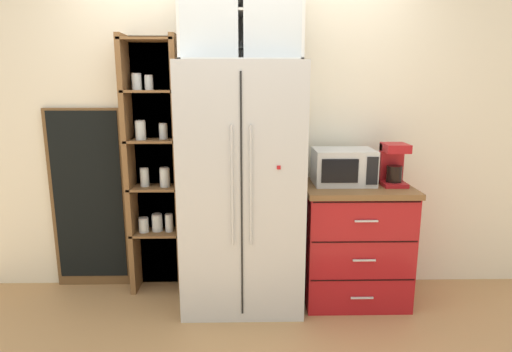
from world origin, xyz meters
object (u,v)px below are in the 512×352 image
object	(u,v)px
refrigerator	(242,188)
microwave	(343,167)
coffee_maker	(393,164)
bottle_clear	(359,172)
mug_navy	(360,182)
mug_cream	(356,178)
chalkboard_menu	(89,199)

from	to	relation	value
refrigerator	microwave	bearing A→B (deg)	6.54
coffee_maker	bottle_clear	world-z (taller)	coffee_maker
bottle_clear	mug_navy	bearing A→B (deg)	-87.11
mug_cream	chalkboard_menu	distance (m)	2.09
mug_cream	microwave	bearing A→B (deg)	177.04
bottle_clear	chalkboard_menu	xyz separation A→B (m)	(-2.07, 0.28, -0.27)
microwave	coffee_maker	xyz separation A→B (m)	(0.36, -0.04, 0.03)
microwave	mug_navy	world-z (taller)	microwave
coffee_maker	refrigerator	bearing A→B (deg)	-177.72
coffee_maker	chalkboard_menu	world-z (taller)	chalkboard_menu
mug_navy	chalkboard_menu	xyz separation A→B (m)	(-2.07, 0.33, -0.21)
mug_navy	bottle_clear	size ratio (longest dim) A/B	0.43
mug_navy	mug_cream	xyz separation A→B (m)	(-0.00, 0.11, -0.00)
refrigerator	mug_cream	size ratio (longest dim) A/B	14.26
refrigerator	coffee_maker	size ratio (longest dim) A/B	5.72
mug_cream	bottle_clear	xyz separation A→B (m)	(-0.00, -0.07, 0.06)
microwave	mug_navy	bearing A→B (deg)	-50.11
refrigerator	bottle_clear	size ratio (longest dim) A/B	7.23
microwave	bottle_clear	xyz separation A→B (m)	(0.10, -0.07, -0.02)
refrigerator	chalkboard_menu	size ratio (longest dim) A/B	1.22
coffee_maker	chalkboard_menu	distance (m)	2.37
refrigerator	chalkboard_menu	xyz separation A→B (m)	(-1.22, 0.29, -0.16)
microwave	bottle_clear	bearing A→B (deg)	-37.29
coffee_maker	bottle_clear	xyz separation A→B (m)	(-0.26, -0.03, -0.05)
mug_navy	bottle_clear	world-z (taller)	bottle_clear
coffee_maker	chalkboard_menu	bearing A→B (deg)	173.90
coffee_maker	bottle_clear	size ratio (longest dim) A/B	1.26
mug_navy	mug_cream	world-z (taller)	mug_navy
microwave	chalkboard_menu	size ratio (longest dim) A/B	0.30
bottle_clear	coffee_maker	bearing A→B (deg)	6.91
microwave	bottle_clear	world-z (taller)	microwave
chalkboard_menu	mug_navy	bearing A→B (deg)	-8.91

